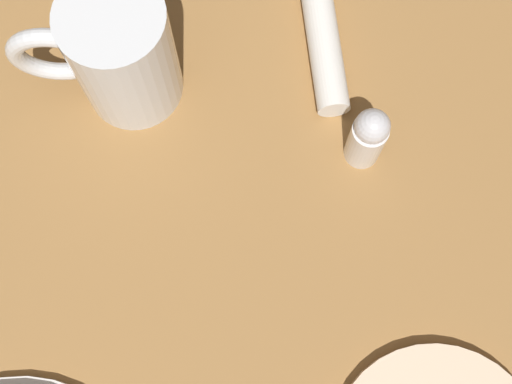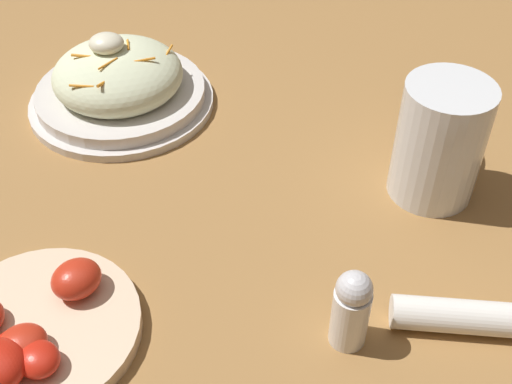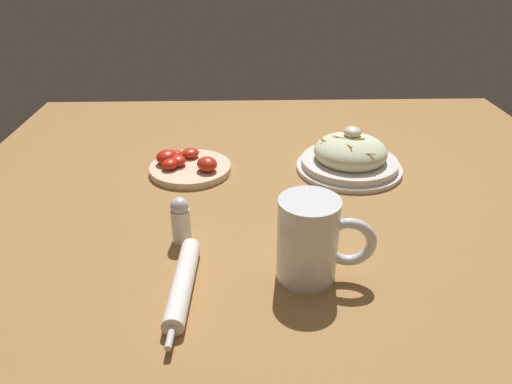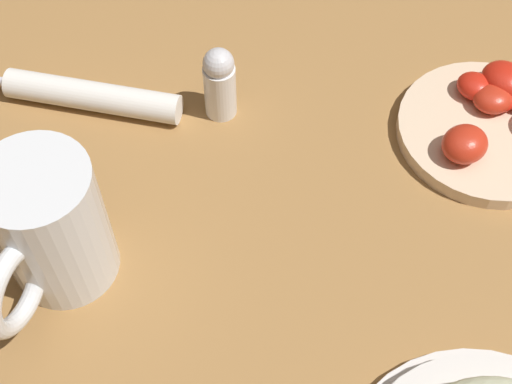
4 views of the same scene
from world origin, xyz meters
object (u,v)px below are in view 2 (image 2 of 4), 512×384
(beer_mug, at_px, (438,145))
(salt_shaker, at_px, (351,308))
(napkin_roll, at_px, (499,319))
(salad_plate, at_px, (119,84))
(tomato_plate, at_px, (33,331))

(beer_mug, bearing_deg, salt_shaker, 63.83)
(napkin_roll, distance_m, salt_shaker, 0.14)
(salt_shaker, bearing_deg, napkin_roll, -173.22)
(salad_plate, bearing_deg, beer_mug, 159.56)
(beer_mug, bearing_deg, tomato_plate, 30.78)
(salad_plate, height_order, beer_mug, beer_mug)
(salad_plate, bearing_deg, napkin_roll, 141.00)
(beer_mug, height_order, salt_shaker, beer_mug)
(beer_mug, distance_m, napkin_roll, 0.20)
(beer_mug, distance_m, salt_shaker, 0.23)
(napkin_roll, bearing_deg, salt_shaker, 6.78)
(salad_plate, bearing_deg, salt_shaker, 128.26)
(salad_plate, relative_size, beer_mug, 1.58)
(salad_plate, relative_size, salt_shaker, 2.77)
(salad_plate, height_order, napkin_roll, salad_plate)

